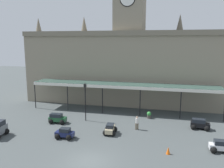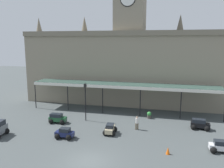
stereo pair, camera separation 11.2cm
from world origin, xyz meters
TOP-DOWN VIEW (x-y plane):
  - ground_plane at (0.00, 0.00)m, footprint 140.00×140.00m
  - station_building at (0.00, 21.34)m, footprint 35.85×6.99m
  - entrance_canopy at (-0.00, 15.62)m, footprint 28.31×3.26m
  - car_navy_sedan at (-4.30, 4.24)m, footprint 2.06×1.54m
  - car_white_sedan at (11.85, 4.78)m, footprint 2.07×1.54m
  - car_beige_sedan at (0.28, 6.73)m, footprint 1.61×2.10m
  - car_black_estate at (10.65, 10.75)m, footprint 2.32×1.67m
  - car_green_estate at (-7.38, 8.63)m, footprint 2.29×1.61m
  - pedestrian_near_entrance at (3.15, 8.77)m, footprint 0.38×0.34m
  - victorian_lamppost at (-4.09, 10.45)m, footprint 0.30×0.30m
  - traffic_cone at (6.92, 3.12)m, footprint 0.40×0.40m
  - planter_near_kerb at (4.22, 13.46)m, footprint 0.60×0.60m

SIDE VIEW (x-z plane):
  - ground_plane at x=0.00m, z-range 0.00..0.00m
  - traffic_cone at x=6.92m, z-range 0.00..0.71m
  - planter_near_kerb at x=4.22m, z-range 0.01..0.97m
  - car_navy_sedan at x=-4.30m, z-range -0.09..1.10m
  - car_white_sedan at x=11.85m, z-range -0.09..1.10m
  - car_beige_sedan at x=0.28m, z-range -0.09..1.10m
  - car_black_estate at x=10.65m, z-range -0.07..1.20m
  - car_green_estate at x=-7.38m, z-range -0.07..1.20m
  - pedestrian_near_entrance at x=3.15m, z-range 0.07..1.74m
  - victorian_lamppost at x=-4.09m, z-range 0.61..5.83m
  - entrance_canopy at x=0.00m, z-range 2.01..6.37m
  - station_building at x=0.00m, z-range -3.65..17.46m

